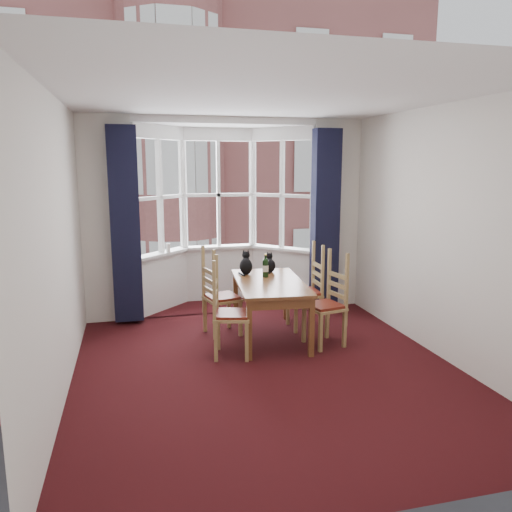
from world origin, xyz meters
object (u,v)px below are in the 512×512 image
object	(u,v)px
dining_table	(270,287)
wine_bottle	(265,267)
cat_right	(270,264)
chair_right_near	(331,306)
cat_left	(246,265)
chair_left_near	(224,316)
chair_left_far	(215,299)
chair_right_far	(311,293)
candle_tall	(168,248)

from	to	relation	value
dining_table	wine_bottle	distance (m)	0.32
cat_right	chair_right_near	bearing A→B (deg)	-61.03
chair_right_near	cat_left	world-z (taller)	cat_left
chair_left_near	cat_left	xyz separation A→B (m)	(0.47, 0.94, 0.37)
chair_left_near	wine_bottle	distance (m)	1.05
wine_bottle	chair_right_near	bearing A→B (deg)	-44.76
chair_right_near	chair_left_near	bearing A→B (deg)	-176.99
chair_left_far	cat_left	bearing A→B (deg)	27.30
chair_left_near	wine_bottle	xyz separation A→B (m)	(0.68, 0.71, 0.38)
cat_left	cat_right	world-z (taller)	cat_left
dining_table	chair_right_far	size ratio (longest dim) A/B	1.72
dining_table	candle_tall	xyz separation A→B (m)	(-1.13, 1.55, 0.29)
cat_left	cat_right	bearing A→B (deg)	7.03
chair_right_near	wine_bottle	xyz separation A→B (m)	(-0.64, 0.64, 0.38)
cat_left	cat_right	size ratio (longest dim) A/B	1.19
cat_right	dining_table	bearing A→B (deg)	-105.82
chair_right_near	cat_right	distance (m)	1.11
wine_bottle	chair_right_far	bearing A→B (deg)	0.07
chair_left_far	candle_tall	distance (m)	1.47
chair_right_near	cat_right	xyz separation A→B (m)	(-0.51, 0.92, 0.36)
chair_left_far	chair_right_near	bearing A→B (deg)	-26.31
chair_right_far	candle_tall	xyz separation A→B (m)	(-1.76, 1.31, 0.46)
cat_right	candle_tall	size ratio (longest dim) A/B	2.14
dining_table	chair_left_far	bearing A→B (deg)	159.40
chair_right_near	candle_tall	xyz separation A→B (m)	(-1.78, 1.95, 0.46)
chair_right_near	chair_right_far	bearing A→B (deg)	91.68
dining_table	chair_right_near	size ratio (longest dim) A/B	1.72
chair_left_far	cat_right	distance (m)	0.91
chair_right_near	wine_bottle	size ratio (longest dim) A/B	3.07
chair_left_near	candle_tall	world-z (taller)	candle_tall
chair_left_near	cat_right	distance (m)	1.33
dining_table	cat_right	distance (m)	0.57
chair_right_far	cat_left	world-z (taller)	cat_left
chair_left_near	cat_left	bearing A→B (deg)	63.38
dining_table	chair_left_near	bearing A→B (deg)	-144.94
chair_right_far	cat_left	xyz separation A→B (m)	(-0.83, 0.23, 0.37)
chair_left_near	chair_left_far	world-z (taller)	same
chair_right_far	cat_right	bearing A→B (deg)	150.55
dining_table	cat_right	bearing A→B (deg)	74.18
cat_right	chair_left_far	bearing A→B (deg)	-160.90
dining_table	cat_left	world-z (taller)	cat_left
chair_right_far	candle_tall	distance (m)	2.24
candle_tall	chair_left_near	bearing A→B (deg)	-77.26
chair_left_near	chair_left_far	xyz separation A→B (m)	(0.02, 0.71, 0.00)
dining_table	chair_left_near	size ratio (longest dim) A/B	1.72
chair_right_far	cat_left	bearing A→B (deg)	164.28
chair_left_far	candle_tall	size ratio (longest dim) A/B	7.23
cat_right	chair_left_near	bearing A→B (deg)	-129.58
chair_left_far	wine_bottle	bearing A→B (deg)	-0.22
dining_table	chair_right_far	bearing A→B (deg)	20.77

